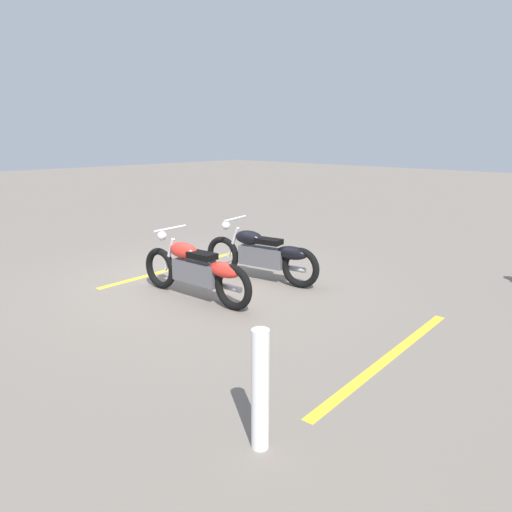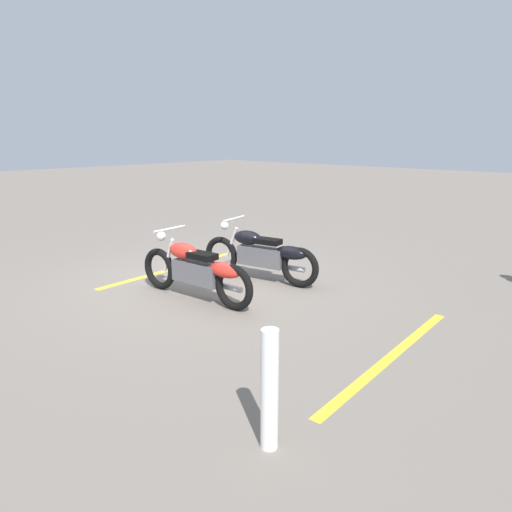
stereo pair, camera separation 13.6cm
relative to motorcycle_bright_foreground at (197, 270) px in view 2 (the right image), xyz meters
The scene contains 6 objects.
ground_plane 1.04m from the motorcycle_bright_foreground, 133.80° to the left, with size 60.00×60.00×0.00m, color slate.
motorcycle_bright_foreground is the anchor object (origin of this frame).
motorcycle_dark_foreground 1.37m from the motorcycle_bright_foreground, 87.04° to the left, with size 2.21×0.73×1.04m.
bollard_post 3.60m from the motorcycle_bright_foreground, 31.75° to the right, with size 0.14×0.14×1.00m, color white.
parking_stripe_near 1.86m from the motorcycle_bright_foreground, 154.31° to the left, with size 3.20×0.12×0.01m, color yellow.
parking_stripe_mid 3.10m from the motorcycle_bright_foreground, ahead, with size 3.20×0.12×0.01m, color yellow.
Camera 2 is at (5.80, -5.02, 2.40)m, focal length 32.77 mm.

